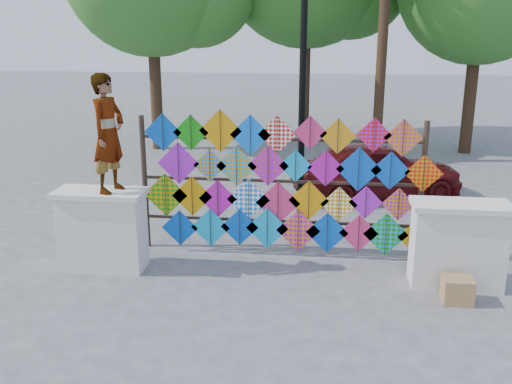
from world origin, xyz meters
The scene contains 9 objects.
ground centered at (0.00, 0.00, 0.00)m, with size 80.00×80.00×0.00m, color gray.
parapet_left centered at (-2.70, -0.20, 0.65)m, with size 1.40×0.65×1.28m.
parapet_right centered at (2.70, -0.20, 0.65)m, with size 1.40×0.65×1.28m.
kite_rack centered at (0.06, 0.72, 1.20)m, with size 4.98×0.24×2.43m.
vendor_woman centered at (-2.49, -0.20, 2.17)m, with size 0.65×0.43×1.78m, color #99999E.
sedan centered at (1.90, 4.32, 0.63)m, with size 1.50×3.72×1.27m, color #4D0D0F.
lamppost centered at (0.30, 2.00, 2.69)m, with size 0.28×0.28×4.46m.
cardboard_box_near centered at (2.62, -0.76, 0.18)m, with size 0.40×0.36×0.36m, color #A77351.
cardboard_box_far centered at (2.68, -0.70, 0.14)m, with size 0.32×0.30×0.27m, color #A77351.
Camera 1 is at (0.71, -8.27, 3.70)m, focal length 40.00 mm.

